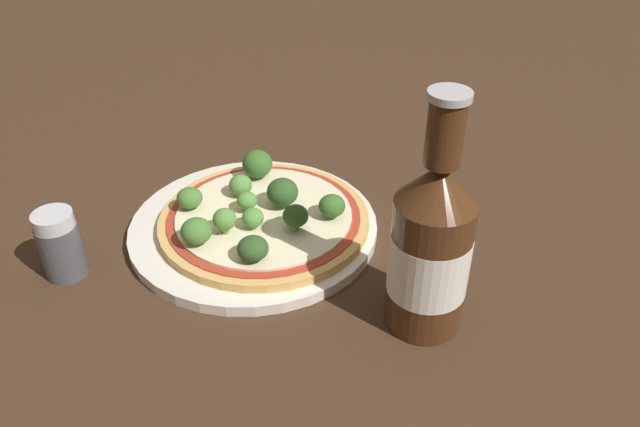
{
  "coord_description": "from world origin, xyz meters",
  "views": [
    {
      "loc": [
        0.4,
        -0.39,
        0.41
      ],
      "look_at": [
        0.08,
        -0.0,
        0.06
      ],
      "focal_mm": 35.0,
      "sensor_mm": 36.0,
      "label": 1
    }
  ],
  "objects": [
    {
      "name": "ground_plane",
      "position": [
        0.0,
        0.0,
        0.0
      ],
      "size": [
        3.0,
        3.0,
        0.0
      ],
      "primitive_type": "plane",
      "color": "#3D2819"
    },
    {
      "name": "plate",
      "position": [
        -0.01,
        -0.01,
        0.01
      ],
      "size": [
        0.27,
        0.27,
        0.01
      ],
      "color": "silver",
      "rests_on": "ground_plane"
    },
    {
      "name": "pizza",
      "position": [
        -0.0,
        0.0,
        0.02
      ],
      "size": [
        0.23,
        0.23,
        0.01
      ],
      "color": "tan",
      "rests_on": "plate"
    },
    {
      "name": "broccoli_floret_0",
      "position": [
        0.01,
        0.02,
        0.04
      ],
      "size": [
        0.03,
        0.03,
        0.03
      ],
      "color": "#7A9E5B",
      "rests_on": "pizza"
    },
    {
      "name": "broccoli_floret_1",
      "position": [
        -0.01,
        -0.05,
        0.04
      ],
      "size": [
        0.02,
        0.02,
        0.03
      ],
      "color": "#7A9E5B",
      "rests_on": "pizza"
    },
    {
      "name": "broccoli_floret_2",
      "position": [
        -0.06,
        0.05,
        0.04
      ],
      "size": [
        0.04,
        0.04,
        0.03
      ],
      "color": "#7A9E5B",
      "rests_on": "pizza"
    },
    {
      "name": "broccoli_floret_3",
      "position": [
        0.05,
        -0.0,
        0.04
      ],
      "size": [
        0.03,
        0.03,
        0.03
      ],
      "color": "#7A9E5B",
      "rests_on": "pizza"
    },
    {
      "name": "broccoli_floret_4",
      "position": [
        -0.05,
        0.01,
        0.04
      ],
      "size": [
        0.03,
        0.03,
        0.03
      ],
      "color": "#7A9E5B",
      "rests_on": "pizza"
    },
    {
      "name": "broccoli_floret_5",
      "position": [
        0.01,
        -0.03,
        0.04
      ],
      "size": [
        0.02,
        0.02,
        0.02
      ],
      "color": "#7A9E5B",
      "rests_on": "pizza"
    },
    {
      "name": "broccoli_floret_6",
      "position": [
        0.05,
        -0.06,
        0.04
      ],
      "size": [
        0.03,
        0.03,
        0.03
      ],
      "color": "#7A9E5B",
      "rests_on": "pizza"
    },
    {
      "name": "broccoli_floret_7",
      "position": [
        -0.01,
        -0.08,
        0.04
      ],
      "size": [
        0.03,
        0.03,
        0.03
      ],
      "color": "#7A9E5B",
      "rests_on": "pizza"
    },
    {
      "name": "broccoli_floret_8",
      "position": [
        -0.07,
        -0.04,
        0.04
      ],
      "size": [
        0.03,
        0.03,
        0.02
      ],
      "color": "#7A9E5B",
      "rests_on": "pizza"
    },
    {
      "name": "broccoli_floret_9",
      "position": [
        -0.02,
        -0.01,
        0.04
      ],
      "size": [
        0.02,
        0.02,
        0.02
      ],
      "color": "#7A9E5B",
      "rests_on": "pizza"
    },
    {
      "name": "broccoli_floret_10",
      "position": [
        0.06,
        0.04,
        0.04
      ],
      "size": [
        0.03,
        0.03,
        0.03
      ],
      "color": "#7A9E5B",
      "rests_on": "pizza"
    },
    {
      "name": "beer_bottle",
      "position": [
        0.21,
        -0.01,
        0.08
      ],
      "size": [
        0.07,
        0.07,
        0.23
      ],
      "color": "#472814",
      "rests_on": "ground_plane"
    },
    {
      "name": "pepper_shaker",
      "position": [
        -0.11,
        -0.18,
        0.04
      ],
      "size": [
        0.04,
        0.04,
        0.07
      ],
      "color": "#4C4C51",
      "rests_on": "ground_plane"
    }
  ]
}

